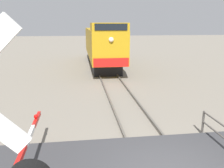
% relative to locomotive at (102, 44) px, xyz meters
% --- Properties ---
extents(locomotive, '(2.73, 14.27, 4.20)m').
position_rel_locomotive_xyz_m(locomotive, '(0.00, 0.00, 0.00)').
color(locomotive, black).
rests_on(locomotive, ground_plane).
extents(guard_railing, '(0.08, 2.50, 0.95)m').
position_rel_locomotive_xyz_m(guard_railing, '(2.30, -17.23, -1.53)').
color(guard_railing, '#4C4742').
rests_on(guard_railing, ground_plane).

